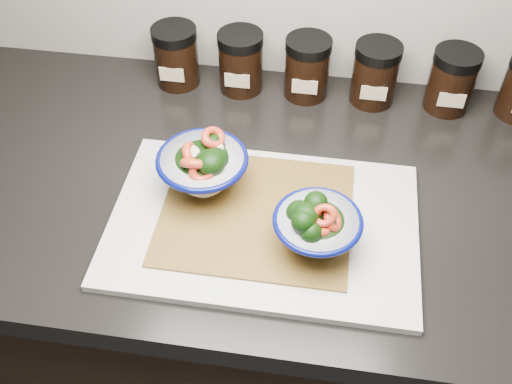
# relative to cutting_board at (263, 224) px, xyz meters

# --- Properties ---
(cabinet) EXTENTS (3.43, 0.58, 0.86)m
(cabinet) POSITION_rel_cutting_board_xyz_m (0.01, 0.09, -0.48)
(cabinet) COLOR black
(cabinet) RESTS_ON ground
(countertop) EXTENTS (3.50, 0.60, 0.04)m
(countertop) POSITION_rel_cutting_board_xyz_m (0.01, 0.09, -0.03)
(countertop) COLOR black
(countertop) RESTS_ON cabinet
(cutting_board) EXTENTS (0.45, 0.30, 0.01)m
(cutting_board) POSITION_rel_cutting_board_xyz_m (0.00, 0.00, 0.00)
(cutting_board) COLOR beige
(cutting_board) RESTS_ON countertop
(bamboo_mat) EXTENTS (0.28, 0.24, 0.00)m
(bamboo_mat) POSITION_rel_cutting_board_xyz_m (-0.01, 0.01, 0.01)
(bamboo_mat) COLOR olive
(bamboo_mat) RESTS_ON cutting_board
(bowl_left) EXTENTS (0.14, 0.14, 0.10)m
(bowl_left) POSITION_rel_cutting_board_xyz_m (-0.10, 0.05, 0.05)
(bowl_left) COLOR white
(bowl_left) RESTS_ON bamboo_mat
(bowl_right) EXTENTS (0.12, 0.12, 0.10)m
(bowl_right) POSITION_rel_cutting_board_xyz_m (0.08, -0.04, 0.05)
(bowl_right) COLOR white
(bowl_right) RESTS_ON bamboo_mat
(spice_jar_a) EXTENTS (0.08, 0.08, 0.11)m
(spice_jar_a) POSITION_rel_cutting_board_xyz_m (-0.21, 0.33, 0.05)
(spice_jar_a) COLOR black
(spice_jar_a) RESTS_ON countertop
(spice_jar_b) EXTENTS (0.08, 0.08, 0.11)m
(spice_jar_b) POSITION_rel_cutting_board_xyz_m (-0.09, 0.33, 0.05)
(spice_jar_b) COLOR black
(spice_jar_b) RESTS_ON countertop
(spice_jar_c) EXTENTS (0.08, 0.08, 0.11)m
(spice_jar_c) POSITION_rel_cutting_board_xyz_m (0.03, 0.33, 0.05)
(spice_jar_c) COLOR black
(spice_jar_c) RESTS_ON countertop
(spice_jar_d) EXTENTS (0.08, 0.08, 0.11)m
(spice_jar_d) POSITION_rel_cutting_board_xyz_m (0.15, 0.33, 0.05)
(spice_jar_d) COLOR black
(spice_jar_d) RESTS_ON countertop
(spice_jar_e) EXTENTS (0.08, 0.08, 0.11)m
(spice_jar_e) POSITION_rel_cutting_board_xyz_m (0.28, 0.33, 0.05)
(spice_jar_e) COLOR black
(spice_jar_e) RESTS_ON countertop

